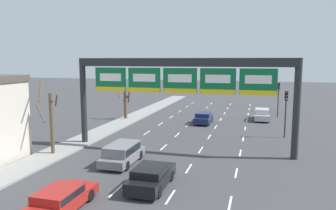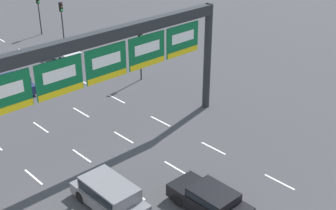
% 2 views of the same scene
% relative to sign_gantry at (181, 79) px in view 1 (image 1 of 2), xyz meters
% --- Properties ---
extents(lane_dashes, '(10.02, 67.00, 0.01)m').
position_rel_sign_gantry_xyz_m(lane_dashes, '(-0.00, -1.88, -6.08)').
color(lane_dashes, white).
rests_on(lane_dashes, ground_plane).
extents(sign_gantry, '(18.63, 0.70, 7.77)m').
position_rel_sign_gantry_xyz_m(sign_gantry, '(0.00, 0.00, 0.00)').
color(sign_gantry, '#232628').
rests_on(sign_gantry, ground_plane).
extents(car_black, '(1.92, 4.48, 1.37)m').
position_rel_sign_gantry_xyz_m(car_black, '(0.19, -8.38, -5.35)').
color(car_black, black).
rests_on(car_black, ground_plane).
extents(car_navy, '(1.83, 4.20, 1.35)m').
position_rel_sign_gantry_xyz_m(car_navy, '(-0.06, 12.34, -5.36)').
color(car_navy, '#19234C').
rests_on(car_navy, ground_plane).
extents(car_silver, '(1.83, 4.39, 1.49)m').
position_rel_sign_gantry_xyz_m(car_silver, '(6.75, 16.35, -5.29)').
color(car_silver, '#B7B7BC').
rests_on(car_silver, ground_plane).
extents(suv_grey, '(1.99, 4.51, 1.49)m').
position_rel_sign_gantry_xyz_m(suv_grey, '(-3.34, -4.54, -5.24)').
color(suv_grey, slate).
rests_on(suv_grey, ground_plane).
extents(car_red, '(1.90, 4.49, 1.21)m').
position_rel_sign_gantry_xyz_m(car_red, '(-3.27, -12.50, -5.43)').
color(car_red, maroon).
rests_on(car_red, ground_plane).
extents(traffic_light_near_gantry, '(0.30, 0.35, 4.60)m').
position_rel_sign_gantry_xyz_m(traffic_light_near_gantry, '(8.85, 7.26, -2.80)').
color(traffic_light_near_gantry, black).
rests_on(traffic_light_near_gantry, ground_plane).
extents(traffic_light_mid_block, '(0.30, 0.35, 4.47)m').
position_rel_sign_gantry_xyz_m(traffic_light_mid_block, '(8.80, 19.21, -2.88)').
color(traffic_light_mid_block, black).
rests_on(traffic_light_mid_block, ground_plane).
extents(traffic_light_far_end, '(0.30, 0.35, 4.29)m').
position_rel_sign_gantry_xyz_m(traffic_light_far_end, '(9.10, 24.32, -3.00)').
color(traffic_light_far_end, black).
rests_on(traffic_light_far_end, ground_plane).
extents(tree_bare_closest, '(1.93, 1.94, 5.95)m').
position_rel_sign_gantry_xyz_m(tree_bare_closest, '(-9.72, -4.01, -3.16)').
color(tree_bare_closest, brown).
rests_on(tree_bare_closest, sidewalk_left).
extents(tree_bare_second, '(1.88, 1.86, 4.18)m').
position_rel_sign_gantry_xyz_m(tree_bare_second, '(-10.22, 12.42, -3.89)').
color(tree_bare_second, brown).
rests_on(tree_bare_second, sidewalk_left).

